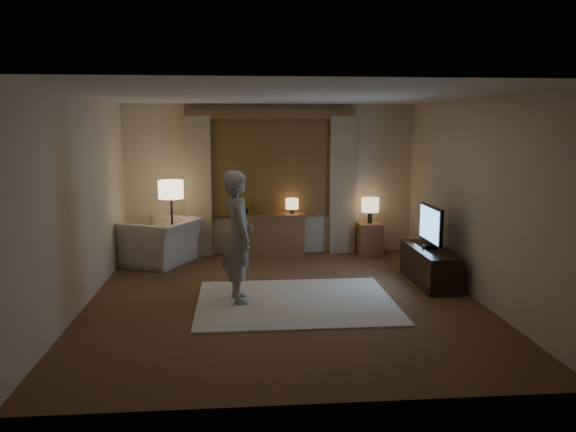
{
  "coord_description": "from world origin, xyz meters",
  "views": [
    {
      "loc": [
        -0.56,
        -6.97,
        2.25
      ],
      "look_at": [
        0.11,
        0.6,
        1.01
      ],
      "focal_mm": 35.0,
      "sensor_mm": 36.0,
      "label": 1
    }
  ],
  "objects": [
    {
      "name": "sideboard",
      "position": [
        -0.05,
        2.5,
        0.35
      ],
      "size": [
        1.2,
        0.4,
        0.7
      ],
      "primitive_type": "cube",
      "color": "brown",
      "rests_on": "floor"
    },
    {
      "name": "table_lamp_sideboard",
      "position": [
        0.35,
        2.5,
        0.9
      ],
      "size": [
        0.22,
        0.22,
        0.3
      ],
      "color": "black",
      "rests_on": "sideboard"
    },
    {
      "name": "room",
      "position": [
        0.0,
        0.5,
        1.33
      ],
      "size": [
        5.04,
        5.54,
        2.64
      ],
      "color": "brown",
      "rests_on": "ground"
    },
    {
      "name": "person",
      "position": [
        -0.57,
        -0.01,
        0.85
      ],
      "size": [
        0.51,
        0.68,
        1.67
      ],
      "primitive_type": "imported",
      "rotation": [
        0.0,
        0.0,
        1.77
      ],
      "color": "gray",
      "rests_on": "rug"
    },
    {
      "name": "picture_frame",
      "position": [
        -0.05,
        2.5,
        0.8
      ],
      "size": [
        0.16,
        0.02,
        0.2
      ],
      "primitive_type": "cube",
      "color": "brown",
      "rests_on": "sideboard"
    },
    {
      "name": "tv",
      "position": [
        2.15,
        0.63,
        0.84
      ],
      "size": [
        0.21,
        0.85,
        0.62
      ],
      "color": "black",
      "rests_on": "tv_stand"
    },
    {
      "name": "rug",
      "position": [
        0.15,
        -0.11,
        0.01
      ],
      "size": [
        2.5,
        2.0,
        0.02
      ],
      "primitive_type": "cube",
      "color": "#F2E5CC",
      "rests_on": "floor"
    },
    {
      "name": "side_table",
      "position": [
        1.7,
        2.45,
        0.28
      ],
      "size": [
        0.4,
        0.4,
        0.56
      ],
      "primitive_type": "cube",
      "color": "brown",
      "rests_on": "floor"
    },
    {
      "name": "tv_stand",
      "position": [
        2.15,
        0.63,
        0.25
      ],
      "size": [
        0.45,
        1.4,
        0.5
      ],
      "primitive_type": "cube",
      "color": "black",
      "rests_on": "floor"
    },
    {
      "name": "plant",
      "position": [
        -0.45,
        2.5,
        0.85
      ],
      "size": [
        0.17,
        0.13,
        0.3
      ],
      "primitive_type": "imported",
      "color": "#999999",
      "rests_on": "sideboard"
    },
    {
      "name": "table_lamp_side",
      "position": [
        1.7,
        2.45,
        0.87
      ],
      "size": [
        0.3,
        0.3,
        0.44
      ],
      "color": "black",
      "rests_on": "side_table"
    },
    {
      "name": "floor_lamp",
      "position": [
        -1.64,
        2.07,
        1.15
      ],
      "size": [
        0.4,
        0.4,
        1.37
      ],
      "color": "black",
      "rests_on": "floor"
    },
    {
      "name": "armchair",
      "position": [
        -1.82,
        2.12,
        0.36
      ],
      "size": [
        1.37,
        1.43,
        0.73
      ],
      "primitive_type": "imported",
      "rotation": [
        0.0,
        0.0,
        -2.02
      ],
      "color": "#BFB59D",
      "rests_on": "floor"
    }
  ]
}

